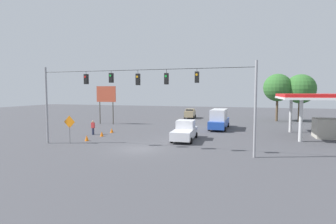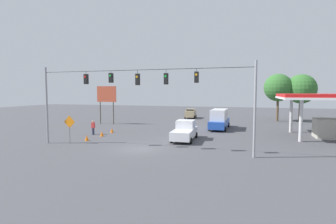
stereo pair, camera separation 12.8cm
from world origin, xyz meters
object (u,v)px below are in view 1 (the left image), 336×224
Objects in this scene: box_truck_blue_oncoming_far at (219,119)px; tree_horizon_left at (301,89)px; gas_station at (336,106)px; roadside_billboard at (106,97)px; traffic_cone_nearest at (87,138)px; traffic_cone_third at (112,130)px; tree_horizon_right at (278,88)px; traffic_cone_second at (102,134)px; work_zone_sign at (69,124)px; overhead_signal_span at (138,93)px; pedestrian at (93,128)px; sedan_tan_withflow_deep at (190,113)px; pickup_truck_white_crossing_near at (185,131)px.

tree_horizon_left is (-12.61, -13.25, 4.33)m from box_truck_blue_oncoming_far.
gas_station is 1.92× the size of roadside_billboard.
gas_station is at bearing -159.86° from traffic_cone_nearest.
traffic_cone_third is 30.38m from tree_horizon_right.
roadside_billboard is at bearing -68.06° from traffic_cone_nearest.
traffic_cone_second is at bearing 14.24° from gas_station.
overhead_signal_span is at bearing 175.82° from work_zone_sign.
roadside_billboard is at bearing -62.60° from traffic_cone_second.
work_zone_sign is 5.60m from pedestrian.
box_truck_blue_oncoming_far is at bearing -131.93° from work_zone_sign.
overhead_signal_span is 7.12× the size of work_zone_sign.
traffic_cone_second is at bearing -100.40° from work_zone_sign.
sedan_tan_withflow_deep reaches higher than pedestrian.
tree_horizon_left is at bearing -132.72° from work_zone_sign.
box_truck_blue_oncoming_far is 14.90m from traffic_cone_third.
sedan_tan_withflow_deep is at bearing -105.34° from traffic_cone_third.
traffic_cone_second and traffic_cone_third have the same top height.
roadside_billboard reaches higher than traffic_cone_second.
gas_station is (-25.93, -9.51, 3.37)m from traffic_cone_nearest.
traffic_cone_third is (0.25, -2.84, 0.00)m from traffic_cone_second.
box_truck_blue_oncoming_far is at bearing 178.59° from roadside_billboard.
pickup_truck_white_crossing_near is at bearing 74.48° from box_truck_blue_oncoming_far.
sedan_tan_withflow_deep is at bearing -101.74° from traffic_cone_nearest.
roadside_billboard is 16.31m from work_zone_sign.
sedan_tan_withflow_deep is at bearing -102.59° from work_zone_sign.
overhead_signal_span is at bearing 145.15° from pedestrian.
roadside_billboard reaches higher than sedan_tan_withflow_deep.
tree_horizon_right is (-21.46, -23.32, 5.67)m from traffic_cone_second.
box_truck_blue_oncoming_far is 12.31× the size of traffic_cone_nearest.
overhead_signal_span is 2.74× the size of box_truck_blue_oncoming_far.
traffic_cone_third is (5.78, 21.07, -0.67)m from sedan_tan_withflow_deep.
tree_horizon_right is at bearing -128.56° from work_zone_sign.
gas_station is at bearing 139.58° from sedan_tan_withflow_deep.
work_zone_sign reaches higher than pedestrian.
box_truck_blue_oncoming_far reaches higher than pedestrian.
traffic_cone_nearest is 0.07× the size of tree_horizon_left.
pickup_truck_white_crossing_near is 10.42m from traffic_cone_third.
overhead_signal_span is 33.76× the size of traffic_cone_nearest.
work_zone_sign is at bearing -4.18° from overhead_signal_span.
box_truck_blue_oncoming_far is 18.43m from roadside_billboard.
traffic_cone_third is at bearing 123.90° from roadside_billboard.
overhead_signal_span is at bearing 128.07° from roadside_billboard.
tree_horizon_left reaches higher than overhead_signal_span.
traffic_cone_nearest is (5.58, 26.85, -0.67)m from sedan_tan_withflow_deep.
box_truck_blue_oncoming_far is 18.79m from tree_horizon_left.
pickup_truck_white_crossing_near is at bearing 179.22° from pedestrian.
tree_horizon_left is 3.76m from tree_horizon_right.
work_zone_sign reaches higher than pickup_truck_white_crossing_near.
traffic_cone_third is at bearing -48.27° from overhead_signal_span.
traffic_cone_nearest is (12.65, 13.25, -1.08)m from box_truck_blue_oncoming_far.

